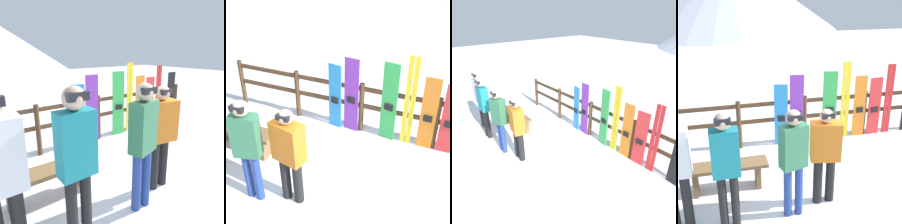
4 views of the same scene
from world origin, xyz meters
The scene contains 11 objects.
ground_plane centered at (0.00, 0.00, 0.00)m, with size 40.00×40.00×0.00m, color white.
fence centered at (0.00, 1.69, 0.64)m, with size 5.88×0.10×1.06m.
bench centered at (-1.81, 0.21, 0.36)m, with size 1.39×0.36×0.49m.
person_orange centered at (-0.32, -0.47, 0.92)m, with size 0.51×0.35×1.60m.
person_plaid_green centered at (-0.88, -0.67, 1.02)m, with size 0.42×0.30×1.71m.
snowboard_blue centered at (-0.54, 1.63, 0.69)m, with size 0.29×0.10×1.38m.
snowboard_purple centered at (-0.20, 1.64, 0.78)m, with size 0.30×0.08×1.56m.
snowboard_green centered at (0.56, 1.64, 0.79)m, with size 0.31×0.10×1.59m.
ski_pair_yellow centered at (0.93, 1.64, 0.89)m, with size 0.20×0.02×1.78m.
snowboard_orange centered at (1.29, 1.63, 0.72)m, with size 0.29×0.06×1.44m.
snowboard_red centered at (1.67, 1.63, 0.69)m, with size 0.31×0.07×1.38m.
Camera 2 is at (1.68, -3.36, 3.69)m, focal length 50.00 mm.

